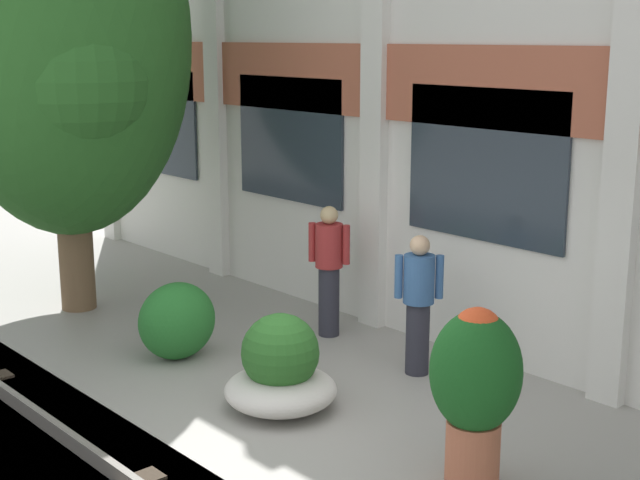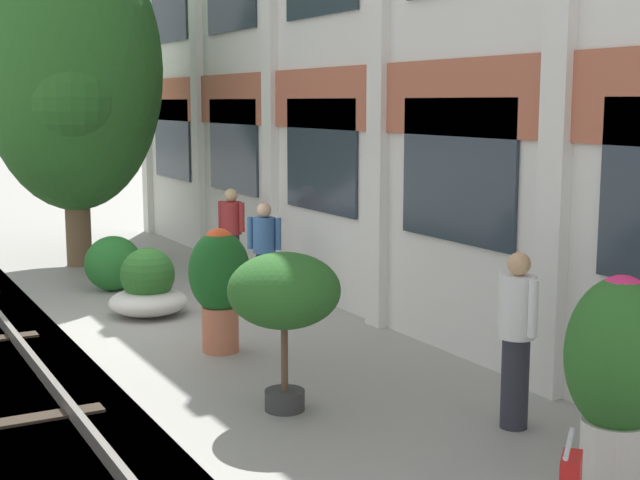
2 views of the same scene
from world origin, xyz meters
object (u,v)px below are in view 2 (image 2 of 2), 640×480
potted_plant_tall_urn (284,294)px  resident_watching_tracks (264,251)px  potted_plant_stone_basin (618,366)px  topiary_hedge (113,263)px  resident_near_plants (232,234)px  broadleaf_tree (72,75)px  potted_plant_ribbed_drum (219,278)px  potted_plant_wide_bowl (148,289)px  resident_by_doorway (517,334)px

potted_plant_tall_urn → resident_watching_tracks: potted_plant_tall_urn is taller
resident_watching_tracks → potted_plant_stone_basin: bearing=41.1°
topiary_hedge → resident_near_plants: bearing=73.2°
broadleaf_tree → topiary_hedge: (2.56, -0.06, -3.09)m
potted_plant_ribbed_drum → potted_plant_wide_bowl: potted_plant_ribbed_drum is taller
resident_watching_tracks → potted_plant_ribbed_drum: bearing=6.1°
potted_plant_wide_bowl → potted_plant_stone_basin: bearing=10.6°
potted_plant_wide_bowl → potted_plant_tall_urn: bearing=-0.6°
potted_plant_ribbed_drum → potted_plant_tall_urn: size_ratio=0.96×
potted_plant_wide_bowl → potted_plant_tall_urn: (4.54, -0.05, 0.79)m
potted_plant_stone_basin → potted_plant_tall_urn: bearing=-153.7°
potted_plant_tall_urn → resident_by_doorway: bearing=49.0°
potted_plant_ribbed_drum → resident_watching_tracks: bearing=142.4°
resident_by_doorway → resident_near_plants: resident_by_doorway is taller
resident_near_plants → potted_plant_stone_basin: bearing=58.2°
resident_near_plants → potted_plant_ribbed_drum: bearing=36.2°
potted_plant_stone_basin → potted_plant_ribbed_drum: bearing=-167.0°
resident_watching_tracks → topiary_hedge: size_ratio=1.69×
topiary_hedge → potted_plant_tall_urn: bearing=-0.6°
potted_plant_ribbed_drum → broadleaf_tree: bearing=-179.1°
potted_plant_ribbed_drum → potted_plant_wide_bowl: 2.33m
resident_by_doorway → topiary_hedge: resident_by_doorway is taller
potted_plant_ribbed_drum → potted_plant_tall_urn: (2.28, -0.24, 0.26)m
potted_plant_ribbed_drum → resident_by_doorway: size_ratio=0.91×
resident_near_plants → topiary_hedge: (-0.56, -1.85, -0.43)m
resident_by_doorway → resident_watching_tracks: bearing=-88.3°
potted_plant_stone_basin → potted_plant_wide_bowl: size_ratio=1.54×
resident_by_doorway → resident_watching_tracks: 5.75m
potted_plant_ribbed_drum → potted_plant_wide_bowl: size_ratio=1.36×
broadleaf_tree → potted_plant_stone_basin: (11.92, 1.32, -2.51)m
potted_plant_wide_bowl → potted_plant_ribbed_drum: bearing=4.9°
potted_plant_wide_bowl → topiary_hedge: 1.90m
broadleaf_tree → resident_by_doorway: 10.90m
potted_plant_ribbed_drum → topiary_hedge: (-4.16, -0.17, -0.47)m
potted_plant_tall_urn → topiary_hedge: size_ratio=1.73×
broadleaf_tree → resident_by_doorway: broadleaf_tree is taller
broadleaf_tree → potted_plant_tall_urn: bearing=-0.8°
potted_plant_tall_urn → topiary_hedge: (-6.44, 0.07, -0.73)m
broadleaf_tree → potted_plant_wide_bowl: bearing=-1.1°
potted_plant_stone_basin → resident_watching_tracks: (-7.20, 0.33, -0.19)m
broadleaf_tree → topiary_hedge: size_ratio=6.75×
resident_by_doorway → resident_near_plants: bearing=-89.2°
potted_plant_stone_basin → resident_watching_tracks: bearing=177.4°
potted_plant_stone_basin → resident_near_plants: (-8.80, 0.47, -0.15)m
potted_plant_tall_urn → resident_by_doorway: size_ratio=0.95×
broadleaf_tree → potted_plant_stone_basin: size_ratio=3.58×
resident_watching_tracks → topiary_hedge: (-2.16, -1.71, -0.39)m
resident_near_plants → resident_watching_tracks: bearing=56.0°
potted_plant_wide_bowl → broadleaf_tree: bearing=178.9°
potted_plant_ribbed_drum → potted_plant_wide_bowl: (-2.26, -0.20, -0.53)m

